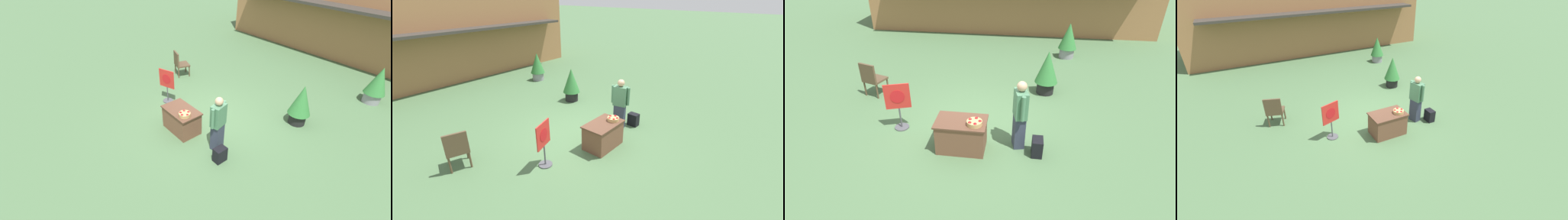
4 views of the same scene
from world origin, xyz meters
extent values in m
plane|color=#4C7047|center=(0.00, 0.00, 0.00)|extent=(120.00, 120.00, 0.00)
cube|color=#9E6B42|center=(0.42, 9.80, 2.02)|extent=(13.58, 3.82, 4.05)
cube|color=#38332D|center=(0.42, 7.44, 2.51)|extent=(11.54, 0.90, 0.12)
cube|color=brown|center=(-0.06, -1.02, 0.35)|extent=(1.08, 0.69, 0.71)
cube|color=brown|center=(-0.06, -1.02, 0.73)|extent=(1.15, 0.74, 0.04)
cylinder|color=tan|center=(0.27, -1.13, 0.80)|extent=(0.34, 0.34, 0.10)
sphere|color=red|center=(0.38, -1.13, 0.84)|extent=(0.08, 0.08, 0.08)
sphere|color=red|center=(0.29, -1.02, 0.84)|extent=(0.08, 0.08, 0.08)
sphere|color=red|center=(0.16, -1.08, 0.84)|extent=(0.08, 0.08, 0.08)
sphere|color=red|center=(0.18, -1.21, 0.84)|extent=(0.08, 0.08, 0.08)
sphere|color=red|center=(0.30, -1.25, 0.84)|extent=(0.08, 0.08, 0.08)
cube|color=#33384C|center=(1.23, -0.74, 0.40)|extent=(0.31, 0.38, 0.80)
cube|color=#4C7F5B|center=(1.23, -0.74, 1.12)|extent=(0.34, 0.47, 0.63)
sphere|color=tan|center=(1.23, -0.74, 1.55)|extent=(0.22, 0.22, 0.22)
cylinder|color=#4C7F5B|center=(1.28, -0.99, 1.14)|extent=(0.09, 0.09, 0.58)
cylinder|color=#4C7F5B|center=(1.17, -0.48, 1.14)|extent=(0.09, 0.09, 0.58)
cube|color=black|center=(1.66, -1.02, 0.21)|extent=(0.24, 0.34, 0.42)
cylinder|color=#4C4C51|center=(-1.75, -0.41, 0.01)|extent=(0.36, 0.36, 0.03)
cylinder|color=#4C4C51|center=(-1.75, -0.41, 0.31)|extent=(0.04, 0.04, 0.55)
cube|color=red|center=(-1.75, -0.41, 0.91)|extent=(0.59, 0.23, 0.65)
cylinder|color=red|center=(-1.74, -0.43, 0.91)|extent=(0.33, 0.12, 0.34)
cylinder|color=brown|center=(-3.32, 1.58, 0.23)|extent=(0.05, 0.05, 0.45)
cylinder|color=brown|center=(-2.87, 1.44, 0.23)|extent=(0.05, 0.05, 0.45)
cylinder|color=brown|center=(-3.46, 1.13, 0.23)|extent=(0.05, 0.05, 0.45)
cylinder|color=brown|center=(-3.02, 0.99, 0.23)|extent=(0.05, 0.05, 0.45)
cube|color=brown|center=(-3.17, 1.29, 0.48)|extent=(0.69, 0.69, 0.06)
cube|color=brown|center=(-3.24, 1.05, 0.79)|extent=(0.54, 0.22, 0.54)
cylinder|color=gray|center=(2.92, 5.28, 0.19)|extent=(0.56, 0.56, 0.37)
cone|color=#337A38|center=(2.92, 5.28, 0.87)|extent=(0.70, 0.70, 0.98)
cylinder|color=black|center=(1.96, 2.08, 0.19)|extent=(0.52, 0.52, 0.38)
cone|color=#337A38|center=(1.96, 2.08, 0.86)|extent=(0.69, 0.69, 0.97)
camera|label=1|loc=(5.23, -4.72, 5.03)|focal=24.00mm
camera|label=2|loc=(-5.37, -4.84, 4.13)|focal=24.00mm
camera|label=3|loc=(1.17, -6.57, 4.40)|focal=28.00mm
camera|label=4|loc=(-3.73, -7.12, 5.00)|focal=24.00mm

